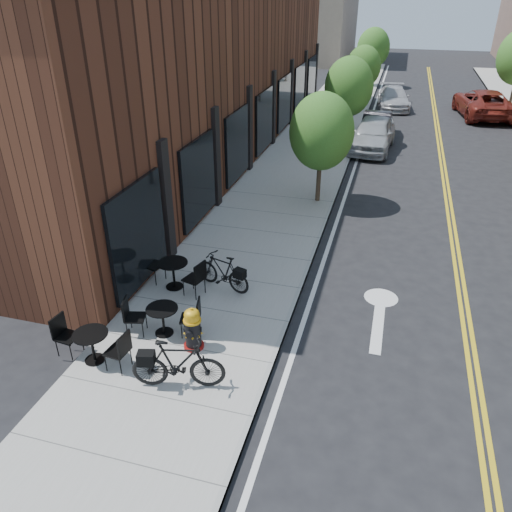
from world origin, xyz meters
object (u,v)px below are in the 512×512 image
(parked_car_b, at_px, (376,126))
(parked_car_far, at_px, (483,103))
(parked_car_a, at_px, (373,134))
(bicycle_left, at_px, (223,271))
(bicycle_right, at_px, (178,364))
(fire_hydrant, at_px, (193,329))
(bistro_set_c, at_px, (173,271))
(bistro_set_a, at_px, (163,317))
(parked_car_c, at_px, (394,98))
(bistro_set_b, at_px, (92,343))

(parked_car_b, bearing_deg, parked_car_far, 50.89)
(parked_car_b, bearing_deg, parked_car_a, -87.70)
(bicycle_left, height_order, bicycle_right, bicycle_right)
(fire_hydrant, distance_m, bistro_set_c, 2.53)
(bicycle_right, distance_m, bistro_set_a, 1.76)
(parked_car_a, bearing_deg, parked_car_c, 90.46)
(parked_car_c, relative_size, parked_car_far, 0.77)
(fire_hydrant, xyz_separation_m, bistro_set_b, (-1.82, -0.97, -0.02))
(bicycle_left, relative_size, parked_car_b, 0.41)
(bicycle_right, relative_size, parked_car_c, 0.41)
(bistro_set_c, relative_size, parked_car_far, 0.32)
(fire_hydrant, distance_m, bistro_set_a, 0.86)
(parked_car_a, bearing_deg, bistro_set_b, -100.26)
(bicycle_left, bearing_deg, fire_hydrant, 22.06)
(fire_hydrant, height_order, parked_car_a, parked_car_a)
(bicycle_left, height_order, parked_car_a, parked_car_a)
(bistro_set_b, height_order, parked_car_c, parked_car_c)
(fire_hydrant, height_order, parked_car_far, parked_car_far)
(bicycle_left, relative_size, parked_car_far, 0.28)
(fire_hydrant, xyz_separation_m, parked_car_far, (8.35, 24.86, 0.20))
(bicycle_right, bearing_deg, parked_car_b, -21.18)
(bistro_set_b, relative_size, parked_car_a, 0.38)
(bicycle_right, relative_size, bistro_set_c, 1.00)
(fire_hydrant, distance_m, bicycle_left, 2.44)
(bicycle_left, height_order, parked_car_b, parked_car_b)
(parked_car_a, bearing_deg, fire_hydrant, -94.94)
(bicycle_left, relative_size, bicycle_right, 0.88)
(bistro_set_a, xyz_separation_m, parked_car_a, (3.40, 15.94, 0.20))
(bicycle_left, bearing_deg, parked_car_b, -171.71)
(parked_car_c, bearing_deg, parked_car_b, -101.43)
(bistro_set_b, xyz_separation_m, bistro_set_c, (0.43, 3.09, 0.03))
(fire_hydrant, bearing_deg, bistro_set_b, -169.39)
(bistro_set_b, height_order, parked_car_a, parked_car_a)
(parked_car_b, height_order, parked_car_c, parked_car_c)
(bicycle_right, relative_size, parked_car_b, 0.47)
(bistro_set_b, bearing_deg, bistro_set_c, 88.41)
(bicycle_left, relative_size, parked_car_c, 0.36)
(bistro_set_a, distance_m, parked_car_c, 25.82)
(bicycle_right, relative_size, bistro_set_a, 1.08)
(fire_hydrant, bearing_deg, bistro_set_c, 105.87)
(bicycle_left, distance_m, bistro_set_b, 3.78)
(bicycle_left, height_order, bistro_set_a, bicycle_left)
(bistro_set_c, xyz_separation_m, parked_car_c, (4.58, 23.65, 0.04))
(fire_hydrant, height_order, bistro_set_b, fire_hydrant)
(parked_car_far, bearing_deg, parked_car_b, 40.76)
(parked_car_c, bearing_deg, bistro_set_a, -105.68)
(bistro_set_c, bearing_deg, bicycle_left, 30.44)
(fire_hydrant, relative_size, parked_car_far, 0.18)
(fire_hydrant, relative_size, parked_car_c, 0.23)
(bistro_set_c, xyz_separation_m, parked_car_b, (3.97, 16.20, 0.04))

